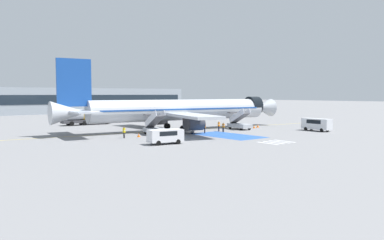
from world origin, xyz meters
TOP-DOWN VIEW (x-y plane):
  - ground_plane at (0.00, 0.00)m, footprint 600.00×600.00m
  - apron_leadline_yellow at (1.72, -0.21)m, footprint 78.21×9.71m
  - apron_stand_patch_blue at (1.72, -11.84)m, footprint 6.31×12.09m
  - apron_walkway_bar_0 at (-0.68, -22.02)m, footprint 0.44×3.60m
  - apron_walkway_bar_1 at (0.52, -22.02)m, footprint 0.44×3.60m
  - apron_walkway_bar_2 at (1.72, -22.02)m, footprint 0.44×3.60m
  - apron_walkway_bar_3 at (2.92, -22.02)m, footprint 0.44×3.60m
  - airliner at (1.04, -0.13)m, footprint 44.64×31.15m
  - boarding_stairs_forward at (10.68, -5.76)m, footprint 2.76×5.42m
  - boarding_stairs_aft at (-6.57, -3.66)m, footprint 2.76×5.42m
  - fuel_tanker at (-7.17, 21.77)m, footprint 10.93×3.11m
  - service_van_0 at (19.14, -16.47)m, footprint 2.00×5.27m
  - service_van_1 at (-11.73, -14.17)m, footprint 4.81×2.66m
  - baggage_cart at (-1.37, -5.21)m, footprint 2.88×2.92m
  - ground_crew_0 at (5.02, -7.41)m, footprint 0.38×0.49m
  - ground_crew_1 at (5.29, -5.99)m, footprint 0.48×0.35m
  - ground_crew_2 at (1.30, -6.83)m, footprint 0.38×0.49m
  - ground_crew_3 at (-12.77, -4.88)m, footprint 0.28×0.45m
  - traffic_cone_0 at (-10.27, -4.86)m, footprint 0.51×0.51m
  - traffic_cone_1 at (14.48, -5.99)m, footprint 0.54×0.54m
  - traffic_cone_2 at (16.17, -5.40)m, footprint 0.55×0.55m
  - terminal_building at (7.39, 74.26)m, footprint 90.97×12.10m

SIDE VIEW (x-z plane):
  - ground_plane at x=0.00m, z-range 0.00..0.00m
  - apron_leadline_yellow at x=1.72m, z-range 0.00..0.01m
  - apron_stand_patch_blue at x=1.72m, z-range 0.00..0.01m
  - apron_walkway_bar_0 at x=-0.68m, z-range 0.00..0.01m
  - apron_walkway_bar_1 at x=0.52m, z-range 0.00..0.01m
  - apron_walkway_bar_2 at x=1.72m, z-range 0.00..0.01m
  - apron_walkway_bar_3 at x=2.92m, z-range 0.00..0.01m
  - baggage_cart at x=-1.37m, z-range -0.18..0.69m
  - traffic_cone_0 at x=-10.27m, z-range 0.00..0.57m
  - traffic_cone_1 at x=14.48m, z-range 0.00..0.60m
  - traffic_cone_2 at x=16.17m, z-range 0.00..0.61m
  - ground_crew_0 at x=5.02m, z-range 0.12..1.74m
  - boarding_stairs_forward at x=10.68m, z-range -0.99..2.96m
  - boarding_stairs_aft at x=-6.57m, z-range -1.02..3.01m
  - ground_crew_3 at x=-12.77m, z-range 0.13..1.86m
  - ground_crew_1 at x=5.29m, z-range 0.14..1.92m
  - ground_crew_2 at x=1.30m, z-range 0.14..1.93m
  - service_van_1 at x=-11.73m, z-range 0.20..2.12m
  - service_van_0 at x=19.14m, z-range 0.21..2.42m
  - fuel_tanker at x=-7.17m, z-range 0.00..3.21m
  - airliner at x=1.04m, z-range -2.33..9.63m
  - terminal_building at x=7.39m, z-range 0.00..8.62m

